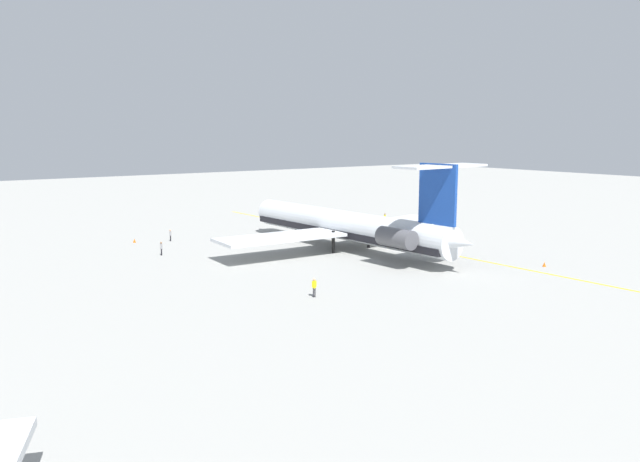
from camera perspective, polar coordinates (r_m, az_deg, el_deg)
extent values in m
plane|color=#9E9E99|center=(89.21, 8.47, -0.65)|extent=(297.88, 297.88, 0.00)
cylinder|color=silver|center=(79.60, 2.35, 0.54)|extent=(35.20, 5.72, 3.74)
cone|color=silver|center=(93.41, -4.71, 1.79)|extent=(4.09, 3.80, 3.59)
cone|color=silver|center=(67.47, 12.15, -0.92)|extent=(5.62, 3.48, 3.18)
cube|color=black|center=(79.73, 2.35, -0.06)|extent=(34.43, 5.76, 0.82)
cube|color=silver|center=(74.44, -3.67, -0.58)|extent=(6.58, 15.84, 0.37)
cube|color=silver|center=(86.81, 6.83, 0.76)|extent=(8.27, 16.31, 0.37)
cylinder|color=#515156|center=(68.84, 7.05, -0.64)|extent=(4.79, 2.43, 2.17)
cube|color=silver|center=(69.30, 7.42, -0.58)|extent=(2.87, 1.35, 0.45)
cylinder|color=#515156|center=(73.21, 10.34, -0.13)|extent=(4.79, 2.43, 2.17)
cube|color=silver|center=(72.73, 10.00, -0.18)|extent=(2.87, 1.35, 0.45)
cube|color=#19429E|center=(68.31, 10.76, 3.34)|extent=(5.07, 0.66, 6.62)
cube|color=silver|center=(65.57, 9.38, 5.82)|extent=(3.81, 5.64, 0.26)
cube|color=silver|center=(70.13, 12.69, 5.92)|extent=(3.81, 5.64, 0.26)
cylinder|color=black|center=(88.13, -2.22, 0.26)|extent=(0.41, 0.41, 2.83)
cylinder|color=black|center=(77.09, 1.23, -1.01)|extent=(0.41, 0.41, 2.83)
cylinder|color=black|center=(80.99, 4.48, -0.55)|extent=(0.41, 0.41, 2.83)
cylinder|color=black|center=(78.33, -14.36, -1.89)|extent=(0.10, 0.10, 0.81)
cylinder|color=black|center=(78.20, -14.40, -1.91)|extent=(0.10, 0.10, 0.81)
cylinder|color=gray|center=(78.13, -14.40, -1.38)|extent=(0.27, 0.27, 0.64)
sphere|color=#8C6647|center=(78.05, -14.41, -1.05)|extent=(0.25, 0.25, 0.25)
cylinder|color=gray|center=(78.28, -14.34, -1.33)|extent=(0.07, 0.07, 0.55)
cylinder|color=gray|center=(77.97, -14.46, -1.38)|extent=(0.07, 0.07, 0.55)
cylinder|color=black|center=(56.94, -0.47, -5.68)|extent=(0.11, 0.11, 0.87)
cylinder|color=black|center=(56.88, -0.61, -5.70)|extent=(0.11, 0.11, 0.87)
cylinder|color=yellow|center=(56.71, -0.54, -4.93)|extent=(0.29, 0.29, 0.69)
sphere|color=#DBB28E|center=(56.60, -0.54, -4.46)|extent=(0.27, 0.27, 0.27)
cylinder|color=yellow|center=(56.79, -0.36, -4.88)|extent=(0.08, 0.08, 0.58)
cylinder|color=yellow|center=(56.63, -0.71, -4.92)|extent=(0.08, 0.08, 0.58)
cylinder|color=black|center=(102.57, 6.01, 0.90)|extent=(0.10, 0.10, 0.82)
cylinder|color=black|center=(102.68, 5.96, 0.91)|extent=(0.10, 0.10, 0.82)
cylinder|color=yellow|center=(102.52, 5.99, 1.31)|extent=(0.28, 0.28, 0.65)
sphere|color=#8C6647|center=(102.46, 6.00, 1.57)|extent=(0.26, 0.26, 0.26)
cylinder|color=yellow|center=(102.38, 6.06, 1.32)|extent=(0.08, 0.08, 0.55)
cylinder|color=yellow|center=(102.66, 5.93, 1.34)|extent=(0.08, 0.08, 0.55)
cylinder|color=black|center=(88.07, -13.61, -0.67)|extent=(0.10, 0.10, 0.78)
cylinder|color=black|center=(88.19, -13.57, -0.66)|extent=(0.10, 0.10, 0.78)
cylinder|color=gray|center=(88.02, -13.61, -0.22)|extent=(0.26, 0.26, 0.62)
sphere|color=tan|center=(87.95, -13.62, 0.06)|extent=(0.24, 0.24, 0.24)
cylinder|color=gray|center=(87.86, -13.66, -0.22)|extent=(0.07, 0.07, 0.52)
cylinder|color=gray|center=(88.16, -13.56, -0.18)|extent=(0.07, 0.07, 0.52)
cone|color=#EA590F|center=(88.41, -16.70, -0.84)|extent=(0.40, 0.40, 0.55)
cone|color=#EA590F|center=(74.03, 19.94, -2.89)|extent=(0.40, 0.40, 0.55)
cube|color=gold|center=(85.03, 6.49, -1.08)|extent=(84.88, 4.50, 0.01)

